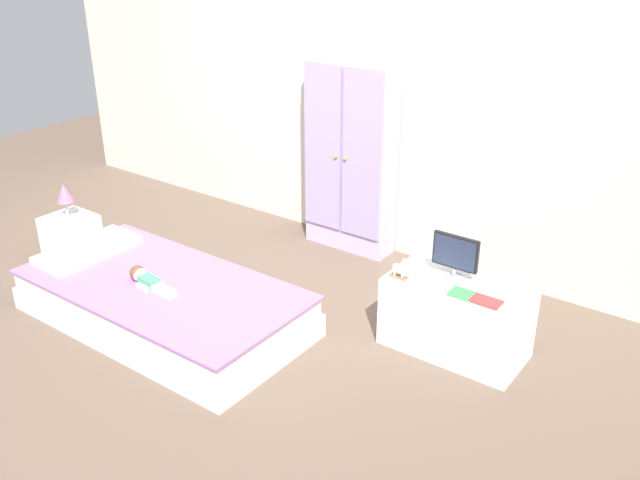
% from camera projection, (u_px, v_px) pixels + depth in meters
% --- Properties ---
extents(ground_plane, '(10.00, 10.00, 0.02)m').
position_uv_depth(ground_plane, '(233.00, 330.00, 4.23)').
color(ground_plane, brown).
extents(back_wall, '(6.40, 0.05, 2.70)m').
position_uv_depth(back_wall, '(376.00, 67.00, 4.81)').
color(back_wall, silver).
rests_on(back_wall, ground_plane).
extents(bed, '(1.81, 0.92, 0.27)m').
position_uv_depth(bed, '(163.00, 302.00, 4.25)').
color(bed, white).
rests_on(bed, ground_plane).
extents(pillow, '(0.32, 0.66, 0.05)m').
position_uv_depth(pillow, '(88.00, 250.00, 4.56)').
color(pillow, silver).
rests_on(pillow, bed).
extents(doll, '(0.39, 0.14, 0.10)m').
position_uv_depth(doll, '(145.00, 278.00, 4.17)').
color(doll, '#4CA375').
rests_on(doll, bed).
extents(nightstand, '(0.32, 0.32, 0.35)m').
position_uv_depth(nightstand, '(71.00, 240.00, 4.99)').
color(nightstand, white).
rests_on(nightstand, ground_plane).
extents(table_lamp, '(0.12, 0.12, 0.25)m').
position_uv_depth(table_lamp, '(64.00, 195.00, 4.84)').
color(table_lamp, '#B7B2AD').
rests_on(table_lamp, nightstand).
extents(wardrobe, '(0.67, 0.26, 1.49)m').
position_uv_depth(wardrobe, '(350.00, 153.00, 5.00)').
color(wardrobe, silver).
rests_on(wardrobe, ground_plane).
extents(tv_stand, '(0.80, 0.41, 0.43)m').
position_uv_depth(tv_stand, '(456.00, 318.00, 3.94)').
color(tv_stand, white).
rests_on(tv_stand, ground_plane).
extents(tv_monitor, '(0.27, 0.10, 0.26)m').
position_uv_depth(tv_monitor, '(455.00, 254.00, 3.87)').
color(tv_monitor, '#99999E').
rests_on(tv_monitor, tv_stand).
extents(rocking_horse_toy, '(0.11, 0.04, 0.13)m').
position_uv_depth(rocking_horse_toy, '(401.00, 268.00, 3.90)').
color(rocking_horse_toy, '#8E6642').
rests_on(rocking_horse_toy, tv_stand).
extents(book_green, '(0.13, 0.11, 0.01)m').
position_uv_depth(book_green, '(462.00, 294.00, 3.74)').
color(book_green, '#429E51').
rests_on(book_green, tv_stand).
extents(book_red, '(0.16, 0.10, 0.02)m').
position_uv_depth(book_red, '(486.00, 301.00, 3.67)').
color(book_red, '#CC3838').
rests_on(book_red, tv_stand).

